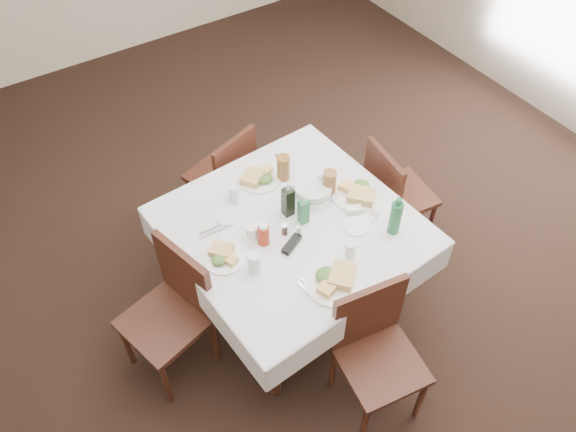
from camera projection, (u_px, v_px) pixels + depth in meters
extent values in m
plane|color=black|center=(295.00, 284.00, 3.91)|extent=(7.00, 7.00, 0.00)
cylinder|color=black|center=(275.00, 362.00, 3.11)|extent=(0.06, 0.06, 0.72)
cylinder|color=black|center=(188.00, 254.00, 3.63)|extent=(0.06, 0.06, 0.72)
cylinder|color=black|center=(399.00, 278.00, 3.50)|extent=(0.06, 0.06, 0.72)
cylinder|color=black|center=(305.00, 191.00, 4.01)|extent=(0.06, 0.06, 0.72)
cube|color=black|center=(292.00, 227.00, 3.28)|extent=(1.27, 1.27, 0.03)
cube|color=white|center=(292.00, 225.00, 3.27)|extent=(1.40, 1.40, 0.01)
cube|color=white|center=(232.00, 176.00, 3.70)|extent=(1.31, 0.10, 0.22)
cube|color=white|center=(366.00, 312.00, 3.00)|extent=(1.31, 0.10, 0.22)
cube|color=white|center=(373.00, 190.00, 3.61)|extent=(0.10, 1.31, 0.22)
cube|color=white|center=(197.00, 292.00, 3.09)|extent=(0.10, 1.31, 0.22)
cube|color=black|center=(220.00, 175.00, 4.06)|extent=(0.49, 0.49, 0.04)
cube|color=black|center=(236.00, 164.00, 3.83)|extent=(0.38, 0.16, 0.43)
cylinder|color=black|center=(221.00, 172.00, 4.37)|extent=(0.03, 0.03, 0.40)
cylinder|color=black|center=(254.00, 192.00, 4.23)|extent=(0.03, 0.03, 0.40)
cylinder|color=black|center=(190.00, 197.00, 4.19)|extent=(0.03, 0.03, 0.40)
cylinder|color=black|center=(223.00, 218.00, 4.05)|extent=(0.03, 0.03, 0.40)
cube|color=black|center=(381.00, 364.00, 3.03)|extent=(0.48, 0.48, 0.04)
cube|color=black|center=(368.00, 314.00, 2.97)|extent=(0.42, 0.10, 0.46)
cylinder|color=black|center=(364.00, 424.00, 3.03)|extent=(0.03, 0.03, 0.43)
cylinder|color=black|center=(333.00, 368.00, 3.25)|extent=(0.03, 0.03, 0.43)
cylinder|color=black|center=(421.00, 398.00, 3.13)|extent=(0.03, 0.03, 0.43)
cylinder|color=black|center=(387.00, 344.00, 3.35)|extent=(0.03, 0.03, 0.43)
cube|color=black|center=(401.00, 195.00, 3.91)|extent=(0.45, 0.45, 0.04)
cube|color=black|center=(383.00, 180.00, 3.69)|extent=(0.08, 0.41, 0.44)
cylinder|color=black|center=(431.00, 223.00, 4.01)|extent=(0.03, 0.03, 0.41)
cylinder|color=black|center=(390.00, 239.00, 3.91)|extent=(0.03, 0.03, 0.41)
cylinder|color=black|center=(403.00, 191.00, 4.22)|extent=(0.03, 0.03, 0.41)
cylinder|color=black|center=(363.00, 206.00, 4.12)|extent=(0.03, 0.03, 0.41)
cube|color=black|center=(164.00, 322.00, 3.19)|extent=(0.52, 0.52, 0.04)
cube|color=black|center=(185.00, 277.00, 3.12)|extent=(0.15, 0.43, 0.47)
cylinder|color=black|center=(126.00, 344.00, 3.35)|extent=(0.04, 0.04, 0.44)
cylinder|color=black|center=(174.00, 305.00, 3.53)|extent=(0.04, 0.04, 0.44)
cylinder|color=black|center=(166.00, 383.00, 3.18)|extent=(0.04, 0.04, 0.44)
cylinder|color=black|center=(214.00, 340.00, 3.36)|extent=(0.04, 0.04, 0.44)
cylinder|color=white|center=(259.00, 178.00, 3.51)|extent=(0.27, 0.27, 0.01)
cube|color=#AA8A43|center=(252.00, 177.00, 3.48)|extent=(0.18, 0.17, 0.05)
cube|color=#E4B463|center=(265.00, 171.00, 3.52)|extent=(0.11, 0.09, 0.04)
ellipsoid|color=#286A1E|center=(265.00, 178.00, 3.47)|extent=(0.10, 0.09, 0.05)
cylinder|color=white|center=(333.00, 283.00, 2.97)|extent=(0.31, 0.31, 0.02)
cube|color=#AA8A43|center=(342.00, 276.00, 2.96)|extent=(0.20, 0.20, 0.05)
cube|color=#E4B463|center=(328.00, 287.00, 2.92)|extent=(0.12, 0.11, 0.04)
ellipsoid|color=#286A1E|center=(326.00, 275.00, 2.97)|extent=(0.11, 0.10, 0.05)
cylinder|color=white|center=(356.00, 194.00, 3.42)|extent=(0.31, 0.31, 0.02)
cube|color=#AA8A43|center=(361.00, 196.00, 3.36)|extent=(0.20, 0.20, 0.05)
cube|color=#E4B463|center=(349.00, 187.00, 3.42)|extent=(0.11, 0.12, 0.04)
ellipsoid|color=#286A1E|center=(361.00, 186.00, 3.42)|extent=(0.11, 0.10, 0.05)
cylinder|color=white|center=(224.00, 258.00, 3.09)|extent=(0.23, 0.23, 0.01)
cube|color=#AA8A43|center=(221.00, 250.00, 3.09)|extent=(0.15, 0.15, 0.04)
cube|color=#E4B463|center=(230.00, 259.00, 3.06)|extent=(0.08, 0.09, 0.03)
ellipsoid|color=#286A1E|center=(219.00, 260.00, 3.05)|extent=(0.09, 0.08, 0.04)
cylinder|color=white|center=(228.00, 217.00, 3.29)|extent=(0.14, 0.14, 0.01)
cylinder|color=white|center=(357.00, 226.00, 3.24)|extent=(0.16, 0.16, 0.01)
cylinder|color=silver|center=(234.00, 194.00, 3.34)|extent=(0.06, 0.06, 0.12)
cylinder|color=silver|center=(350.00, 250.00, 3.06)|extent=(0.06, 0.06, 0.11)
cylinder|color=silver|center=(322.00, 180.00, 3.42)|extent=(0.06, 0.06, 0.12)
cylinder|color=silver|center=(254.00, 263.00, 2.99)|extent=(0.07, 0.07, 0.13)
cylinder|color=brown|center=(283.00, 168.00, 3.46)|extent=(0.08, 0.08, 0.17)
cylinder|color=brown|center=(329.00, 183.00, 3.37)|extent=(0.08, 0.08, 0.17)
cylinder|color=silver|center=(313.00, 193.00, 3.40)|extent=(0.25, 0.25, 0.05)
cylinder|color=white|center=(313.00, 189.00, 3.38)|extent=(0.23, 0.23, 0.05)
cube|color=black|center=(288.00, 202.00, 3.25)|extent=(0.06, 0.06, 0.19)
cone|color=silver|center=(288.00, 187.00, 3.16)|extent=(0.03, 0.03, 0.05)
cube|color=#1E6136|center=(303.00, 211.00, 3.22)|extent=(0.05, 0.05, 0.17)
cone|color=silver|center=(304.00, 198.00, 3.14)|extent=(0.03, 0.03, 0.05)
cylinder|color=maroon|center=(264.00, 235.00, 3.13)|extent=(0.07, 0.07, 0.12)
cylinder|color=white|center=(263.00, 226.00, 3.07)|extent=(0.05, 0.05, 0.02)
cylinder|color=white|center=(299.00, 231.00, 3.19)|extent=(0.03, 0.03, 0.06)
cylinder|color=silver|center=(299.00, 227.00, 3.17)|extent=(0.03, 0.03, 0.01)
cylinder|color=#3B281B|center=(285.00, 230.00, 3.19)|extent=(0.03, 0.03, 0.06)
cylinder|color=silver|center=(285.00, 226.00, 3.16)|extent=(0.03, 0.03, 0.01)
cylinder|color=white|center=(253.00, 236.00, 3.20)|extent=(0.12, 0.12, 0.01)
cylinder|color=white|center=(253.00, 231.00, 3.17)|extent=(0.07, 0.07, 0.08)
cylinder|color=black|center=(252.00, 228.00, 3.14)|extent=(0.06, 0.06, 0.01)
torus|color=white|center=(254.00, 225.00, 3.20)|extent=(0.04, 0.05, 0.05)
cube|color=black|center=(292.00, 244.00, 3.14)|extent=(0.15, 0.11, 0.03)
cylinder|color=#1E6136|center=(395.00, 218.00, 3.15)|extent=(0.07, 0.07, 0.22)
cylinder|color=#1E6136|center=(399.00, 202.00, 3.05)|extent=(0.03, 0.03, 0.04)
cube|color=white|center=(354.00, 210.00, 3.31)|extent=(0.10, 0.08, 0.05)
cube|color=pink|center=(354.00, 209.00, 3.30)|extent=(0.08, 0.06, 0.02)
cube|color=silver|center=(280.00, 163.00, 3.61)|extent=(0.06, 0.17, 0.01)
cube|color=silver|center=(284.00, 162.00, 3.62)|extent=(0.06, 0.17, 0.01)
cube|color=silver|center=(314.00, 290.00, 2.95)|extent=(0.04, 0.20, 0.01)
cube|color=silver|center=(310.00, 293.00, 2.93)|extent=(0.04, 0.20, 0.01)
cube|color=silver|center=(371.00, 223.00, 3.26)|extent=(0.18, 0.08, 0.01)
cube|color=silver|center=(367.00, 221.00, 3.28)|extent=(0.18, 0.08, 0.01)
cube|color=silver|center=(215.00, 228.00, 3.24)|extent=(0.20, 0.03, 0.01)
cube|color=silver|center=(217.00, 232.00, 3.22)|extent=(0.20, 0.03, 0.01)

